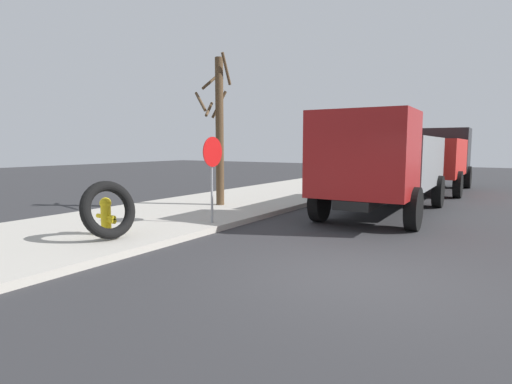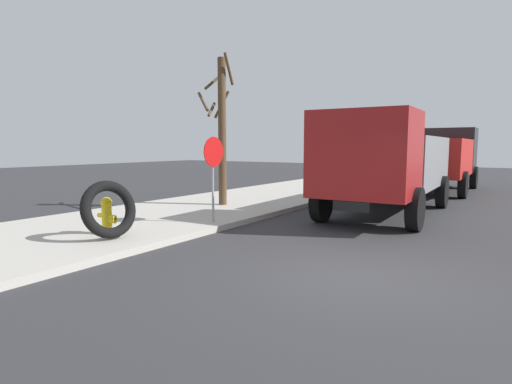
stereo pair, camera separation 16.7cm
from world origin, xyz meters
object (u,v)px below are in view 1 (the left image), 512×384
at_px(dump_truck_gray, 385,162).
at_px(dump_truck_red, 435,157).
at_px(fire_hydrant, 106,215).
at_px(bare_tree, 219,128).
at_px(loose_tire, 109,210).
at_px(stop_sign, 212,163).

distance_m(dump_truck_gray, dump_truck_red, 8.24).
relative_size(fire_hydrant, bare_tree, 0.17).
distance_m(dump_truck_gray, bare_tree, 5.40).
relative_size(dump_truck_red, bare_tree, 1.43).
height_order(dump_truck_red, bare_tree, bare_tree).
bearing_deg(bare_tree, fire_hydrant, -171.81).
distance_m(loose_tire, bare_tree, 5.87).
height_order(stop_sign, bare_tree, bare_tree).
bearing_deg(bare_tree, dump_truck_red, -26.91).
xyz_separation_m(fire_hydrant, loose_tire, (-0.29, -0.46, 0.19)).
bearing_deg(dump_truck_red, stop_sign, 165.81).
relative_size(stop_sign, dump_truck_gray, 0.31).
bearing_deg(stop_sign, loose_tire, 166.11).
height_order(loose_tire, dump_truck_red, dump_truck_red).
xyz_separation_m(stop_sign, dump_truck_red, (12.77, -3.23, -0.06)).
bearing_deg(dump_truck_red, bare_tree, 153.09).
height_order(stop_sign, dump_truck_red, dump_truck_red).
xyz_separation_m(loose_tire, dump_truck_red, (15.45, -3.89, 0.83)).
height_order(loose_tire, stop_sign, stop_sign).
bearing_deg(loose_tire, dump_truck_red, -14.14).
xyz_separation_m(stop_sign, dump_truck_gray, (4.52, -3.11, -0.06)).
relative_size(dump_truck_gray, bare_tree, 1.44).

